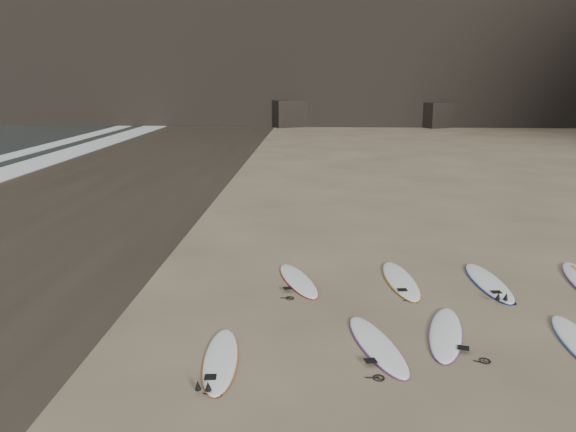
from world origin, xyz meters
name	(u,v)px	position (x,y,z in m)	size (l,w,h in m)	color
ground	(481,341)	(0.00, 0.00, 0.00)	(240.00, 240.00, 0.00)	#897559
wet_sand	(45,208)	(-13.00, 10.00, 0.00)	(12.00, 200.00, 0.01)	#383026
surfboard_0	(221,359)	(-4.66, -1.00, 0.04)	(0.56, 2.33, 0.08)	white
surfboard_1	(377,344)	(-1.93, -0.34, 0.04)	(0.59, 2.46, 0.09)	white
surfboard_2	(446,333)	(-0.60, 0.20, 0.04)	(0.58, 2.42, 0.09)	white
surfboard_5	(298,280)	(-3.46, 2.88, 0.04)	(0.57, 2.38, 0.09)	white
surfboard_6	(400,280)	(-1.04, 2.99, 0.05)	(0.63, 2.61, 0.09)	white
surfboard_7	(488,282)	(1.00, 2.96, 0.05)	(0.63, 2.63, 0.09)	white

